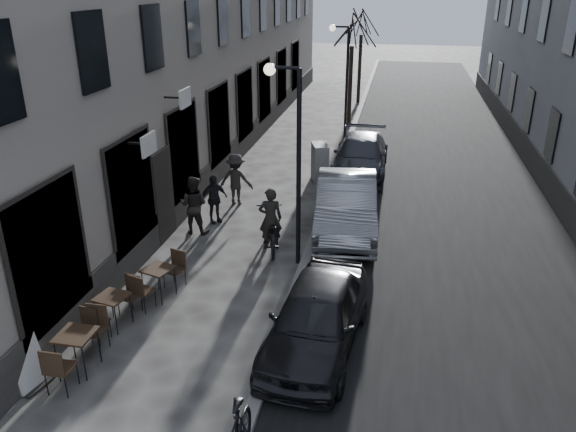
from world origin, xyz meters
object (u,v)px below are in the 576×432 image
(car_near, at_px, (317,317))
(car_far, at_px, (361,156))
(tree_near, at_px, (353,29))
(car_mid, at_px, (346,205))
(tree_far, at_px, (362,21))
(pedestrian_mid, at_px, (236,180))
(pedestrian_near, at_px, (194,205))
(bistro_set_a, at_px, (78,348))
(pedestrian_far, at_px, (214,199))
(utility_cabinet, at_px, (320,163))
(sign_board, at_px, (29,366))
(bistro_set_c, at_px, (159,280))
(bistro_set_b, at_px, (113,308))
(streetlamp_near, at_px, (292,146))
(streetlamp_far, at_px, (343,71))
(bicycle, at_px, (271,230))

(car_near, distance_m, car_far, 11.20)
(tree_near, relative_size, car_mid, 1.17)
(tree_far, relative_size, pedestrian_mid, 3.35)
(pedestrian_near, bearing_deg, car_near, 134.24)
(bistro_set_a, relative_size, pedestrian_far, 1.07)
(utility_cabinet, relative_size, car_mid, 0.29)
(sign_board, relative_size, utility_cabinet, 0.78)
(car_near, bearing_deg, tree_near, 98.56)
(tree_far, relative_size, bistro_set_c, 3.61)
(bistro_set_b, bearing_deg, pedestrian_near, 100.82)
(tree_near, distance_m, bistro_set_c, 18.03)
(pedestrian_far, bearing_deg, tree_far, 37.75)
(tree_far, height_order, car_near, tree_far)
(tree_far, distance_m, bistro_set_c, 23.85)
(tree_near, distance_m, car_mid, 13.29)
(sign_board, bearing_deg, streetlamp_near, 68.87)
(tree_near, bearing_deg, streetlamp_near, -90.28)
(pedestrian_far, bearing_deg, bistro_set_c, -132.12)
(tree_far, height_order, pedestrian_near, tree_far)
(streetlamp_far, height_order, tree_far, tree_far)
(pedestrian_far, bearing_deg, sign_board, -140.44)
(tree_far, relative_size, pedestrian_far, 3.77)
(streetlamp_far, relative_size, utility_cabinet, 3.62)
(tree_far, xyz_separation_m, pedestrian_near, (-3.20, -19.68, -3.80))
(pedestrian_near, xyz_separation_m, car_far, (4.33, 6.36, -0.16))
(streetlamp_near, relative_size, utility_cabinet, 3.62)
(streetlamp_near, distance_m, bicycle, 2.82)
(bistro_set_a, height_order, pedestrian_far, pedestrian_far)
(streetlamp_far, xyz_separation_m, pedestrian_near, (-3.13, -10.68, -2.30))
(streetlamp_near, bearing_deg, streetlamp_far, 90.00)
(streetlamp_near, distance_m, sign_board, 7.33)
(bistro_set_a, bearing_deg, car_near, 20.17)
(streetlamp_near, height_order, pedestrian_far, streetlamp_near)
(pedestrian_mid, relative_size, car_far, 0.35)
(streetlamp_near, height_order, bicycle, streetlamp_near)
(car_mid, bearing_deg, pedestrian_mid, 154.45)
(streetlamp_near, relative_size, car_near, 1.23)
(bistro_set_c, relative_size, utility_cabinet, 1.12)
(streetlamp_near, bearing_deg, car_mid, 63.27)
(streetlamp_far, distance_m, car_far, 5.12)
(bistro_set_b, height_order, pedestrian_near, pedestrian_near)
(car_near, bearing_deg, streetlamp_far, 99.47)
(streetlamp_near, height_order, car_far, streetlamp_near)
(bistro_set_c, distance_m, utility_cabinet, 9.13)
(tree_far, bearing_deg, bistro_set_c, -96.75)
(tree_near, xyz_separation_m, car_mid, (1.10, -12.67, -3.86))
(pedestrian_far, bearing_deg, streetlamp_far, 30.54)
(pedestrian_far, bearing_deg, pedestrian_mid, 37.30)
(pedestrian_near, bearing_deg, car_far, -121.62)
(bistro_set_a, xyz_separation_m, pedestrian_near, (-0.00, 6.41, 0.37))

